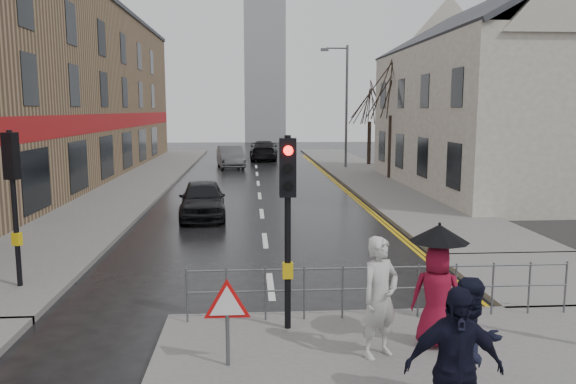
{
  "coord_description": "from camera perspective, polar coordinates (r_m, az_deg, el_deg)",
  "views": [
    {
      "loc": [
        -0.44,
        -9.25,
        3.96
      ],
      "look_at": [
        0.5,
        4.47,
        1.94
      ],
      "focal_mm": 35.0,
      "sensor_mm": 36.0,
      "label": 1
    }
  ],
  "objects": [
    {
      "name": "ground",
      "position": [
        10.07,
        -1.12,
        -14.81
      ],
      "size": [
        120.0,
        120.0,
        0.0
      ],
      "primitive_type": "plane",
      "color": "black",
      "rests_on": "ground"
    },
    {
      "name": "left_pavement",
      "position": [
        33.04,
        -14.46,
        1.33
      ],
      "size": [
        4.0,
        44.0,
        0.14
      ],
      "primitive_type": "cube",
      "color": "#605E5B",
      "rests_on": "ground"
    },
    {
      "name": "right_pavement",
      "position": [
        35.16,
        7.5,
        1.93
      ],
      "size": [
        4.0,
        40.0,
        0.14
      ],
      "primitive_type": "cube",
      "color": "#605E5B",
      "rests_on": "ground"
    },
    {
      "name": "pavement_bridge_right",
      "position": [
        14.61,
        24.89,
        -7.89
      ],
      "size": [
        4.0,
        4.2,
        0.14
      ],
      "primitive_type": "cube",
      "color": "#605E5B",
      "rests_on": "ground"
    },
    {
      "name": "building_left_terrace",
      "position": [
        33.33,
        -24.55,
        9.4
      ],
      "size": [
        8.0,
        42.0,
        10.0
      ],
      "primitive_type": "cube",
      "color": "#896A4F",
      "rests_on": "ground"
    },
    {
      "name": "building_right_cream",
      "position": [
        29.97,
        20.91,
        9.38
      ],
      "size": [
        9.0,
        16.4,
        10.1
      ],
      "color": "beige",
      "rests_on": "ground"
    },
    {
      "name": "church_tower",
      "position": [
        71.45,
        -2.41,
        12.4
      ],
      "size": [
        5.0,
        5.0,
        18.0
      ],
      "primitive_type": "cube",
      "color": "#92959A",
      "rests_on": "ground"
    },
    {
      "name": "traffic_signal_near_left",
      "position": [
        9.59,
        -0.03,
        -0.67
      ],
      "size": [
        0.28,
        0.27,
        3.4
      ],
      "color": "black",
      "rests_on": "near_pavement"
    },
    {
      "name": "traffic_signal_far_left",
      "position": [
        13.34,
        -26.17,
        1.02
      ],
      "size": [
        0.34,
        0.33,
        3.4
      ],
      "color": "black",
      "rests_on": "left_pavement"
    },
    {
      "name": "guard_railing_front",
      "position": [
        10.6,
        9.42,
        -8.78
      ],
      "size": [
        7.14,
        0.04,
        1.0
      ],
      "color": "#595B5E",
      "rests_on": "near_pavement"
    },
    {
      "name": "warning_sign",
      "position": [
        8.56,
        -6.2,
        -11.64
      ],
      "size": [
        0.8,
        0.07,
        1.35
      ],
      "color": "#595B5E",
      "rests_on": "near_pavement"
    },
    {
      "name": "street_lamp",
      "position": [
        37.78,
        5.7,
        9.45
      ],
      "size": [
        1.83,
        0.25,
        8.0
      ],
      "color": "#595B5E",
      "rests_on": "right_pavement"
    },
    {
      "name": "tree_near",
      "position": [
        32.26,
        10.51,
        10.31
      ],
      "size": [
        2.4,
        2.4,
        6.58
      ],
      "color": "#2F231A",
      "rests_on": "right_pavement"
    },
    {
      "name": "tree_far",
      "position": [
        40.15,
        8.32,
        8.93
      ],
      "size": [
        2.4,
        2.4,
        5.64
      ],
      "color": "#2F231A",
      "rests_on": "right_pavement"
    },
    {
      "name": "pedestrian_a",
      "position": [
        8.93,
        9.32,
        -10.5
      ],
      "size": [
        0.83,
        0.75,
        1.91
      ],
      "primitive_type": "imported",
      "rotation": [
        0.0,
        0.0,
        0.53
      ],
      "color": "beige",
      "rests_on": "near_pavement"
    },
    {
      "name": "pedestrian_b",
      "position": [
        7.69,
        18.14,
        -14.59
      ],
      "size": [
        1.0,
        0.86,
        1.76
      ],
      "primitive_type": "imported",
      "rotation": [
        0.0,
        0.0,
        0.26
      ],
      "color": "black",
      "rests_on": "near_pavement"
    },
    {
      "name": "pedestrian_with_umbrella",
      "position": [
        9.46,
        14.95,
        -8.6
      ],
      "size": [
        0.96,
        0.96,
        2.02
      ],
      "color": "maroon",
      "rests_on": "near_pavement"
    },
    {
      "name": "pedestrian_d",
      "position": [
        6.82,
        16.48,
        -16.86
      ],
      "size": [
        1.14,
        0.51,
        1.91
      ],
      "primitive_type": "imported",
      "rotation": [
        0.0,
        0.0,
        -0.04
      ],
      "color": "black",
      "rests_on": "near_pavement"
    },
    {
      "name": "car_parked",
      "position": [
        20.95,
        -8.68,
        -0.72
      ],
      "size": [
        1.9,
        4.16,
        1.38
      ],
      "primitive_type": "imported",
      "rotation": [
        0.0,
        0.0,
        0.07
      ],
      "color": "black",
      "rests_on": "ground"
    },
    {
      "name": "car_mid",
      "position": [
        38.87,
        -5.86,
        3.58
      ],
      "size": [
        2.2,
        4.72,
        1.5
      ],
      "primitive_type": "imported",
      "rotation": [
        0.0,
        0.0,
        0.14
      ],
      "color": "#494B4E",
      "rests_on": "ground"
    },
    {
      "name": "car_far",
      "position": [
        44.72,
        -2.48,
        4.26
      ],
      "size": [
        2.29,
        5.33,
        1.53
      ],
      "primitive_type": "imported",
      "rotation": [
        0.0,
        0.0,
        3.11
      ],
      "color": "black",
      "rests_on": "ground"
    }
  ]
}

